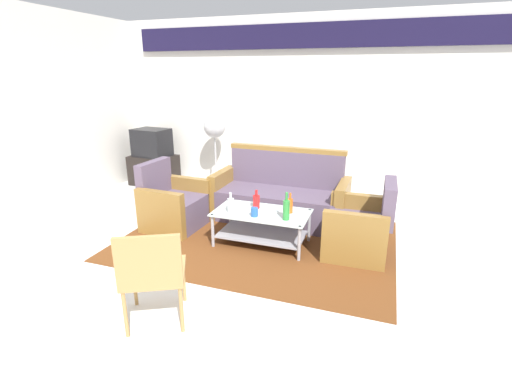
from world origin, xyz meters
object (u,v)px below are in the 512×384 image
couch (280,198)px  bottle_red (256,201)px  television (152,143)px  wicker_chair (152,270)px  bottle_green (286,209)px  tv_stand (154,170)px  cup (254,212)px  bottle_orange (290,205)px  bottle_clear (231,205)px  pedestal_fan (215,131)px  coffee_table (262,223)px  armchair_left (173,206)px  armchair_right (360,229)px

couch → bottle_red: bearing=83.8°
television → wicker_chair: television is taller
bottle_green → tv_stand: size_ratio=0.39×
cup → television: (-2.59, 1.88, 0.30)m
bottle_orange → cup: (-0.35, -0.24, -0.04)m
bottle_clear → bottle_red: bearing=47.6°
couch → tv_stand: (-2.62, 0.90, -0.06)m
couch → bottle_orange: size_ratio=7.61×
pedestal_fan → wicker_chair: pedestal_fan is taller
coffee_table → bottle_red: (-0.10, 0.11, 0.22)m
bottle_red → wicker_chair: size_ratio=0.27×
couch → television: bearing=-18.0°
armchair_left → armchair_right: same height
couch → bottle_orange: 0.83m
cup → television: size_ratio=0.15×
bottle_green → bottle_orange: size_ratio=1.32×
bottle_red → tv_stand: bottle_red is taller
bottle_clear → cup: bottle_clear is taller
bottle_red → cup: size_ratio=2.24×
armchair_right → coffee_table: armchair_right is taller
bottle_red → bottle_orange: (0.42, -0.02, 0.01)m
armchair_right → cup: bearing=104.0°
armchair_left → tv_stand: size_ratio=1.06×
pedestal_fan → armchair_left: bearing=-84.4°
couch → bottle_red: 0.75m
bottle_orange → pedestal_fan: (-1.73, 1.69, 0.51)m
armchair_right → bottle_clear: (-1.42, -0.29, 0.22)m
coffee_table → television: television is taller
couch → bottle_clear: 1.03m
couch → bottle_orange: bearing=114.7°
coffee_table → cup: cup is taller
bottle_red → tv_stand: (-2.53, 1.62, -0.23)m
bottle_red → couch: bearing=82.7°
bottle_green → television: bearing=147.8°
armchair_left → wicker_chair: 2.04m
bottle_orange → cup: bottle_orange is taller
coffee_table → pedestal_fan: 2.39m
bottle_green → wicker_chair: (-0.66, -1.55, -0.03)m
television → cup: bearing=150.6°
bottle_green → coffee_table: bearing=158.2°
couch → tv_stand: 2.77m
bottle_orange → television: 3.38m
bottle_red → bottle_orange: bottle_orange is taller
couch → armchair_right: size_ratio=2.13×
bottle_red → television: television is taller
armchair_right → coffee_table: size_ratio=0.77×
tv_stand → pedestal_fan: size_ratio=0.63×
bottle_red → bottle_clear: bottle_clear is taller
bottle_green → cup: 0.37m
bottle_clear → wicker_chair: size_ratio=0.29×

